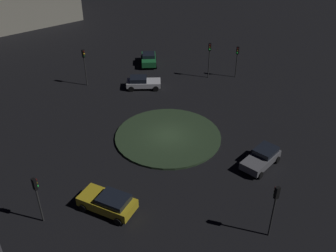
% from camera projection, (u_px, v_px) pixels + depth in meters
% --- Properties ---
extents(ground_plane, '(115.42, 115.42, 0.00)m').
position_uv_depth(ground_plane, '(168.00, 137.00, 35.87)').
color(ground_plane, black).
extents(roundabout_island, '(9.97, 9.97, 0.20)m').
position_uv_depth(roundabout_island, '(168.00, 136.00, 35.82)').
color(roundabout_island, '#2D4228').
rests_on(roundabout_island, ground_plane).
extents(car_green, '(2.23, 4.03, 1.48)m').
position_uv_depth(car_green, '(149.00, 59.00, 49.88)').
color(car_green, '#1E7238').
rests_on(car_green, ground_plane).
extents(car_yellow, '(4.52, 3.85, 1.44)m').
position_uv_depth(car_yellow, '(108.00, 202.00, 27.46)').
color(car_yellow, gold).
rests_on(car_yellow, ground_plane).
extents(car_white, '(4.06, 2.31, 1.38)m').
position_uv_depth(car_white, '(142.00, 82.00, 44.10)').
color(car_white, white).
rests_on(car_white, ground_plane).
extents(car_grey, '(4.05, 3.84, 1.41)m').
position_uv_depth(car_grey, '(262.00, 158.00, 31.92)').
color(car_grey, slate).
rests_on(car_grey, ground_plane).
extents(traffic_light_southwest, '(0.38, 0.39, 3.93)m').
position_uv_depth(traffic_light_southwest, '(237.00, 56.00, 45.47)').
color(traffic_light_southwest, '#2D2D2D').
rests_on(traffic_light_southwest, ground_plane).
extents(traffic_light_northwest, '(0.36, 0.39, 4.30)m').
position_uv_depth(traffic_light_northwest, '(275.00, 202.00, 24.23)').
color(traffic_light_northwest, '#2D2D2D').
rests_on(traffic_light_northwest, ground_plane).
extents(traffic_light_southeast, '(0.37, 0.40, 4.44)m').
position_uv_depth(traffic_light_southeast, '(84.00, 60.00, 43.38)').
color(traffic_light_southeast, '#2D2D2D').
rests_on(traffic_light_southeast, ground_plane).
extents(traffic_light_northeast, '(0.39, 0.38, 3.88)m').
position_uv_depth(traffic_light_northeast, '(37.00, 191.00, 25.48)').
color(traffic_light_northeast, '#2D2D2D').
rests_on(traffic_light_northeast, ground_plane).
extents(traffic_light_southwest_near, '(0.37, 0.40, 4.41)m').
position_uv_depth(traffic_light_southwest_near, '(209.00, 54.00, 45.18)').
color(traffic_light_southwest_near, '#2D2D2D').
rests_on(traffic_light_southwest_near, ground_plane).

